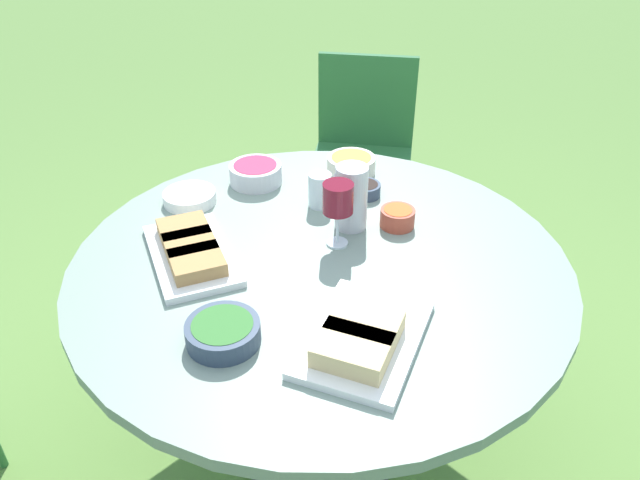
{
  "coord_description": "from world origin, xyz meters",
  "views": [
    {
      "loc": [
        0.12,
        1.36,
        1.72
      ],
      "look_at": [
        0.0,
        0.0,
        0.81
      ],
      "focal_mm": 35.0,
      "sensor_mm": 36.0,
      "label": 1
    }
  ],
  "objects_px": {
    "chair_far_back": "(363,143)",
    "wine_glass": "(338,200)",
    "dining_table": "(320,290)",
    "water_pitcher": "(351,197)"
  },
  "relations": [
    {
      "from": "dining_table",
      "to": "chair_far_back",
      "type": "distance_m",
      "value": 1.25
    },
    {
      "from": "water_pitcher",
      "to": "wine_glass",
      "type": "distance_m",
      "value": 0.11
    },
    {
      "from": "dining_table",
      "to": "wine_glass",
      "type": "xyz_separation_m",
      "value": [
        -0.05,
        -0.07,
        0.25
      ]
    },
    {
      "from": "dining_table",
      "to": "wine_glass",
      "type": "height_order",
      "value": "wine_glass"
    },
    {
      "from": "dining_table",
      "to": "water_pitcher",
      "type": "distance_m",
      "value": 0.27
    },
    {
      "from": "dining_table",
      "to": "wine_glass",
      "type": "bearing_deg",
      "value": -128.83
    },
    {
      "from": "chair_far_back",
      "to": "wine_glass",
      "type": "bearing_deg",
      "value": 77.75
    },
    {
      "from": "dining_table",
      "to": "wine_glass",
      "type": "distance_m",
      "value": 0.26
    },
    {
      "from": "wine_glass",
      "to": "chair_far_back",
      "type": "bearing_deg",
      "value": -102.25
    },
    {
      "from": "water_pitcher",
      "to": "dining_table",
      "type": "bearing_deg",
      "value": 56.71
    }
  ]
}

